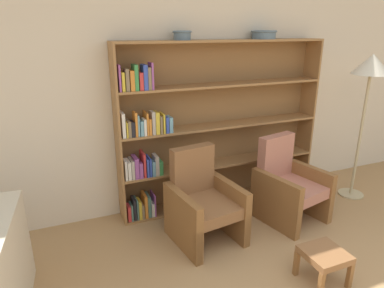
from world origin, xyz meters
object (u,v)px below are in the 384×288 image
at_px(footstool, 324,257).
at_px(bookshelf, 206,129).
at_px(armchair_cushioned, 288,185).
at_px(bowl_olive, 182,35).
at_px(armchair_leather, 203,203).
at_px(bowl_brass, 264,34).
at_px(floor_lamp, 371,72).

bearing_deg(footstool, bookshelf, 101.39).
relative_size(bookshelf, footstool, 7.33).
relative_size(armchair_cushioned, footstool, 2.73).
xyz_separation_m(bookshelf, bowl_olive, (-0.30, -0.03, 1.07)).
xyz_separation_m(armchair_leather, armchair_cushioned, (1.08, -0.00, 0.00)).
distance_m(bowl_olive, footstool, 2.55).
relative_size(armchair_leather, footstool, 2.73).
distance_m(bowl_olive, bowl_brass, 1.02).
height_order(bookshelf, bowl_brass, bowl_brass).
distance_m(bookshelf, armchair_cushioned, 1.16).
height_order(bowl_brass, floor_lamp, bowl_brass).
distance_m(bookshelf, bowl_olive, 1.12).
xyz_separation_m(floor_lamp, footstool, (-1.55, -1.15, -1.37)).
bearing_deg(armchair_leather, footstool, 115.92).
distance_m(armchair_leather, armchair_cushioned, 1.08).
relative_size(armchair_cushioned, floor_lamp, 0.52).
bearing_deg(floor_lamp, footstool, -143.41).
height_order(bookshelf, bowl_olive, bowl_olive).
xyz_separation_m(bowl_olive, armchair_leather, (-0.04, -0.66, -1.65)).
distance_m(bowl_brass, armchair_leather, 2.07).
xyz_separation_m(armchair_leather, floor_lamp, (2.24, 0.12, 1.22)).
height_order(bowl_olive, bowl_brass, same).
relative_size(floor_lamp, footstool, 5.27).
relative_size(armchair_leather, armchair_cushioned, 1.00).
bearing_deg(bowl_olive, floor_lamp, -13.67).
bearing_deg(bookshelf, armchair_cushioned, -42.97).
height_order(armchair_leather, footstool, armchair_leather).
bearing_deg(armchair_leather, armchair_cushioned, 172.20).
distance_m(bowl_olive, armchair_leather, 1.78).
distance_m(bookshelf, footstool, 1.89).
relative_size(bowl_brass, floor_lamp, 0.16).
bearing_deg(bowl_olive, footstool, -69.00).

